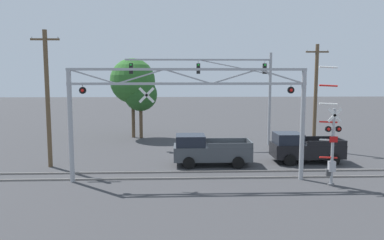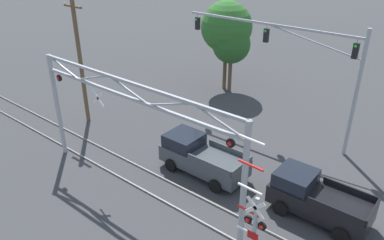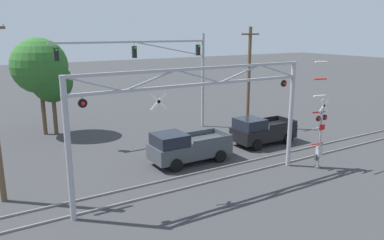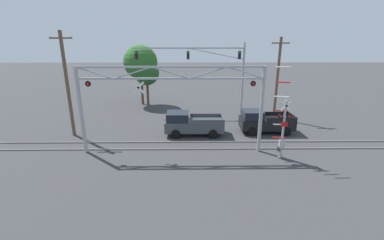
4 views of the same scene
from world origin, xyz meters
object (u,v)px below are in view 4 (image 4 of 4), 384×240
object	(u,v)px
traffic_signal_span	(216,65)
utility_pole_right	(277,78)
crossing_signal_mast	(282,128)
pickup_truck_lead	(191,124)
crossing_gantry	(171,95)
background_tree_far_left_verge	(141,62)
background_tree_beyond_span	(147,73)
utility_pole_left	(67,84)
pickup_truck_following	(264,121)

from	to	relation	value
traffic_signal_span	utility_pole_right	bearing A→B (deg)	-19.70
crossing_signal_mast	pickup_truck_lead	bearing A→B (deg)	141.74
crossing_gantry	background_tree_far_left_verge	size ratio (longest dim) A/B	1.75
traffic_signal_span	utility_pole_right	world-z (taller)	utility_pole_right
background_tree_far_left_verge	utility_pole_right	bearing A→B (deg)	-23.49
traffic_signal_span	background_tree_beyond_span	xyz separation A→B (m)	(-8.26, 4.07, -1.35)
utility_pole_left	crossing_gantry	bearing A→B (deg)	-22.17
traffic_signal_span	utility_pole_right	size ratio (longest dim) A/B	1.47
crossing_gantry	utility_pole_right	size ratio (longest dim) A/B	1.58
pickup_truck_lead	utility_pole_right	size ratio (longest dim) A/B	0.61
background_tree_beyond_span	crossing_signal_mast	bearing A→B (deg)	-53.97
crossing_signal_mast	background_tree_far_left_verge	world-z (taller)	background_tree_far_left_verge
pickup_truck_following	background_tree_beyond_span	bearing A→B (deg)	138.59
pickup_truck_lead	utility_pole_left	xyz separation A→B (m)	(-10.35, -0.06, 3.54)
pickup_truck_following	utility_pole_right	size ratio (longest dim) A/B	0.56
crossing_signal_mast	utility_pole_left	bearing A→B (deg)	163.69
crossing_signal_mast	utility_pole_left	size ratio (longest dim) A/B	0.73
crossing_signal_mast	utility_pole_left	xyz separation A→B (m)	(-16.57, 4.85, 2.33)
background_tree_beyond_span	pickup_truck_lead	bearing A→B (deg)	-63.84
crossing_gantry	pickup_truck_following	size ratio (longest dim) A/B	2.80
traffic_signal_span	pickup_truck_following	bearing A→B (deg)	-59.80
utility_pole_right	background_tree_beyond_span	bearing A→B (deg)	156.50
crossing_gantry	crossing_signal_mast	distance (m)	8.07
utility_pole_left	background_tree_far_left_verge	bearing A→B (deg)	70.65
crossing_gantry	pickup_truck_lead	world-z (taller)	crossing_gantry
utility_pole_right	background_tree_beyond_span	size ratio (longest dim) A/B	1.46
traffic_signal_span	background_tree_beyond_span	bearing A→B (deg)	153.78
pickup_truck_following	crossing_gantry	bearing A→B (deg)	-152.33
crossing_gantry	pickup_truck_lead	distance (m)	5.16
traffic_signal_span	pickup_truck_lead	size ratio (longest dim) A/B	2.41
crossing_gantry	background_tree_far_left_verge	distance (m)	16.01
utility_pole_right	background_tree_beyond_span	xyz separation A→B (m)	(-14.45, 6.28, -0.20)
pickup_truck_lead	background_tree_far_left_verge	bearing A→B (deg)	118.52
pickup_truck_lead	background_tree_beyond_span	distance (m)	12.89
crossing_gantry	background_tree_far_left_verge	world-z (taller)	background_tree_far_left_verge
crossing_gantry	pickup_truck_following	bearing A→B (deg)	27.67
traffic_signal_span	pickup_truck_following	size ratio (longest dim) A/B	2.61
pickup_truck_following	background_tree_far_left_verge	xyz separation A→B (m)	(-12.87, 11.00, 4.42)
pickup_truck_following	utility_pole_right	xyz separation A→B (m)	(2.35, 4.39, 3.33)
pickup_truck_following	utility_pole_right	bearing A→B (deg)	61.85
utility_pole_left	background_tree_beyond_span	size ratio (longest dim) A/B	1.53
utility_pole_right	background_tree_far_left_verge	distance (m)	16.63
crossing_gantry	crossing_signal_mast	xyz separation A→B (m)	(7.69, -1.23, -2.10)
utility_pole_left	background_tree_far_left_verge	xyz separation A→B (m)	(4.08, 11.61, 0.88)
traffic_signal_span	utility_pole_right	xyz separation A→B (m)	(6.19, -2.22, -1.15)
pickup_truck_lead	background_tree_far_left_verge	xyz separation A→B (m)	(-6.28, 11.55, 4.41)
crossing_signal_mast	background_tree_far_left_verge	bearing A→B (deg)	127.21
crossing_signal_mast	traffic_signal_span	size ratio (longest dim) A/B	0.52
utility_pole_left	background_tree_beyond_span	world-z (taller)	utility_pole_left
traffic_signal_span	pickup_truck_following	world-z (taller)	traffic_signal_span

